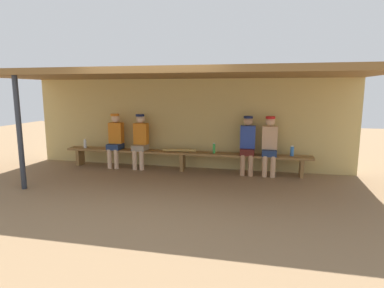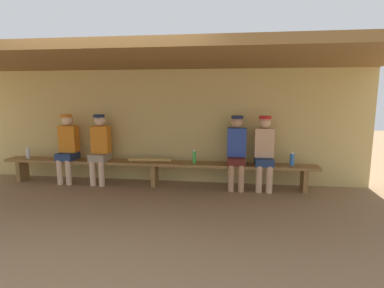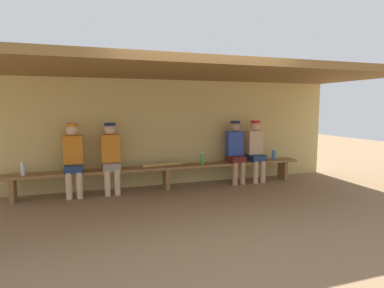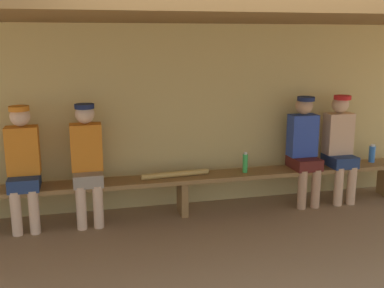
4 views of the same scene
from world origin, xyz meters
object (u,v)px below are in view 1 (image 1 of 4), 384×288
at_px(player_shirtless_tan, 270,143).
at_px(water_bottle_orange, 85,144).
at_px(water_bottle_blue, 292,151).
at_px(player_rightmost, 115,138).
at_px(water_bottle_green, 214,148).
at_px(bench, 183,155).
at_px(baseball_bat, 179,150).
at_px(player_in_white, 248,142).
at_px(support_post, 20,134).
at_px(player_middle, 140,139).

height_order(player_shirtless_tan, water_bottle_orange, player_shirtless_tan).
bearing_deg(water_bottle_blue, player_rightmost, -179.49).
bearing_deg(water_bottle_orange, water_bottle_blue, 0.84).
height_order(player_rightmost, water_bottle_green, player_rightmost).
relative_size(bench, water_bottle_orange, 26.02).
bearing_deg(water_bottle_orange, bench, 0.74).
xyz_separation_m(player_shirtless_tan, baseball_bat, (-2.11, -0.00, -0.25)).
relative_size(player_in_white, water_bottle_orange, 5.83).
bearing_deg(water_bottle_blue, bench, -179.06).
distance_m(bench, water_bottle_green, 0.79).
bearing_deg(baseball_bat, player_shirtless_tan, -4.36).
xyz_separation_m(bench, baseball_bat, (-0.08, -0.00, 0.11)).
distance_m(support_post, baseball_bat, 3.41).
bearing_deg(water_bottle_green, player_middle, 179.41).
relative_size(player_middle, baseball_bat, 1.67).
bearing_deg(water_bottle_green, water_bottle_orange, -179.69).
distance_m(support_post, player_middle, 2.68).
bearing_deg(player_shirtless_tan, player_middle, 180.00).
xyz_separation_m(water_bottle_orange, baseball_bat, (2.49, 0.03, -0.08)).
height_order(player_in_white, player_shirtless_tan, same).
height_order(player_rightmost, player_middle, same).
distance_m(water_bottle_green, baseball_bat, 0.86).
bearing_deg(player_middle, bench, -0.19).
relative_size(support_post, player_middle, 1.64).
xyz_separation_m(support_post, bench, (2.70, 2.10, -0.71)).
distance_m(player_shirtless_tan, player_rightmost, 3.77).
relative_size(player_in_white, water_bottle_green, 5.43).
relative_size(player_shirtless_tan, baseball_bat, 1.67).
relative_size(player_rightmost, water_bottle_orange, 5.83).
bearing_deg(baseball_bat, player_middle, 175.33).
distance_m(player_in_white, water_bottle_blue, 1.01).
height_order(player_shirtless_tan, player_rightmost, same).
bearing_deg(bench, water_bottle_green, -1.14).
bearing_deg(water_bottle_orange, baseball_bat, 0.77).
bearing_deg(water_bottle_green, baseball_bat, 178.97).
relative_size(player_rightmost, water_bottle_blue, 5.72).
distance_m(player_rightmost, water_bottle_green, 2.51).
xyz_separation_m(water_bottle_green, water_bottle_orange, (-3.34, -0.02, -0.01)).
height_order(support_post, water_bottle_orange, support_post).
bearing_deg(bench, water_bottle_orange, -179.26).
xyz_separation_m(bench, player_shirtless_tan, (2.03, 0.00, 0.36)).
relative_size(support_post, player_shirtless_tan, 1.64).
bearing_deg(player_shirtless_tan, player_in_white, 180.00).
height_order(player_shirtless_tan, water_bottle_green, player_shirtless_tan).
relative_size(water_bottle_green, water_bottle_orange, 1.08).
xyz_separation_m(player_rightmost, baseball_bat, (1.66, -0.00, -0.25)).
bearing_deg(bench, player_shirtless_tan, 0.10).
bearing_deg(water_bottle_orange, player_rightmost, 2.54).
relative_size(player_shirtless_tan, player_rightmost, 1.00).
distance_m(player_shirtless_tan, baseball_bat, 2.13).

